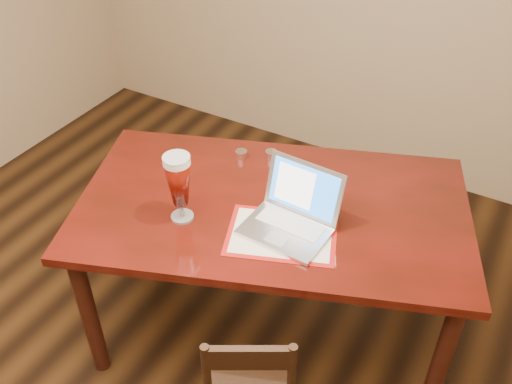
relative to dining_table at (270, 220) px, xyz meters
The scene contains 2 objects.
room_shell 1.30m from the dining_table, 103.18° to the right, with size 4.51×5.01×2.71m.
dining_table is the anchor object (origin of this frame).
Camera 1 is at (1.11, -0.99, 2.50)m, focal length 40.00 mm.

